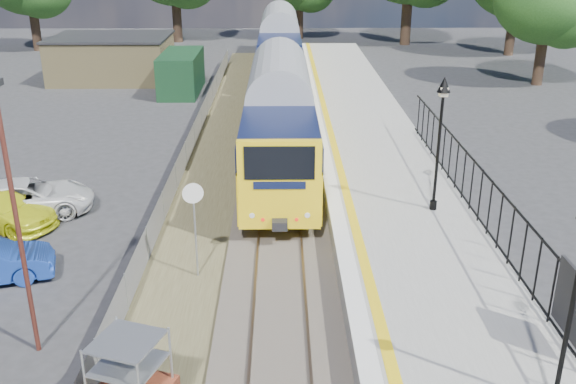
{
  "coord_description": "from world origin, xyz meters",
  "views": [
    {
      "loc": [
        0.04,
        -14.3,
        9.67
      ],
      "look_at": [
        0.27,
        4.89,
        2.0
      ],
      "focal_mm": 40.0,
      "sensor_mm": 36.0,
      "label": 1
    }
  ],
  "objects_px": {
    "speed_sign": "(194,213)",
    "victorian_lamp_north": "(442,113)",
    "carpark_lamp": "(14,207)",
    "train": "(280,64)",
    "car_white": "(25,198)"
  },
  "relations": [
    {
      "from": "speed_sign",
      "to": "carpark_lamp",
      "type": "height_order",
      "value": "carpark_lamp"
    },
    {
      "from": "speed_sign",
      "to": "carpark_lamp",
      "type": "relative_size",
      "value": 0.45
    },
    {
      "from": "victorian_lamp_north",
      "to": "carpark_lamp",
      "type": "distance_m",
      "value": 13.21
    },
    {
      "from": "victorian_lamp_north",
      "to": "train",
      "type": "relative_size",
      "value": 0.11
    },
    {
      "from": "victorian_lamp_north",
      "to": "carpark_lamp",
      "type": "xyz_separation_m",
      "value": [
        -11.37,
        -6.72,
        -0.39
      ]
    },
    {
      "from": "victorian_lamp_north",
      "to": "speed_sign",
      "type": "xyz_separation_m",
      "value": [
        -7.8,
        -3.09,
        -2.17
      ]
    },
    {
      "from": "train",
      "to": "carpark_lamp",
      "type": "height_order",
      "value": "carpark_lamp"
    },
    {
      "from": "train",
      "to": "car_white",
      "type": "xyz_separation_m",
      "value": [
        -9.41,
        -17.53,
        -1.66
      ]
    },
    {
      "from": "speed_sign",
      "to": "carpark_lamp",
      "type": "distance_m",
      "value": 5.39
    },
    {
      "from": "train",
      "to": "speed_sign",
      "type": "distance_m",
      "value": 22.49
    },
    {
      "from": "victorian_lamp_north",
      "to": "carpark_lamp",
      "type": "relative_size",
      "value": 0.67
    },
    {
      "from": "victorian_lamp_north",
      "to": "speed_sign",
      "type": "bearing_deg",
      "value": -158.36
    },
    {
      "from": "speed_sign",
      "to": "victorian_lamp_north",
      "type": "bearing_deg",
      "value": 5.89
    },
    {
      "from": "victorian_lamp_north",
      "to": "train",
      "type": "distance_m",
      "value": 20.06
    },
    {
      "from": "victorian_lamp_north",
      "to": "train",
      "type": "height_order",
      "value": "victorian_lamp_north"
    }
  ]
}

